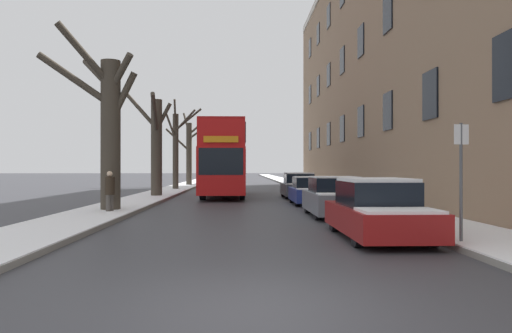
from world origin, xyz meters
The scene contains 16 objects.
ground_plane centered at (0.00, 0.00, 0.00)m, with size 320.00×320.00×0.00m, color #38383D.
sidewalk_left centered at (-5.49, 53.00, 0.08)m, with size 2.51×130.00×0.16m.
sidewalk_right centered at (5.49, 53.00, 0.08)m, with size 2.51×130.00×0.16m.
terrace_facade_right centered at (11.24, 25.28, 8.79)m, with size 9.10×48.19×17.57m.
bare_tree_left_0 centered at (-5.42, 13.28, 3.43)m, with size 3.65×3.08×7.06m.
bare_tree_left_1 centered at (-5.22, 22.98, 3.18)m, with size 2.99×3.45×6.41m.
bare_tree_left_2 centered at (-5.22, 32.33, 3.37)m, with size 2.77×1.75×6.95m.
bare_tree_left_3 centered at (-5.22, 41.72, 3.41)m, with size 4.00×1.98×7.16m.
double_decker_bus centered at (-1.28, 24.69, 2.48)m, with size 2.54×11.18×4.39m.
parked_car_0 centered at (3.14, 6.19, 0.68)m, with size 1.88×4.59×1.50m.
parked_car_1 centered at (3.14, 11.85, 0.67)m, with size 1.87×4.24×1.45m.
parked_car_2 centered at (3.14, 17.81, 0.62)m, with size 1.89×4.00×1.34m.
parked_car_3 centered at (3.14, 23.02, 0.68)m, with size 1.86×4.13×1.48m.
oncoming_van centered at (-1.74, 44.70, 1.27)m, with size 1.96×5.07×2.34m.
pedestrian_left_sidewalk centered at (-5.12, 12.44, 0.90)m, with size 0.36×0.36×1.64m.
street_sign_post centered at (4.53, 4.59, 1.56)m, with size 0.32×0.07×2.74m.
Camera 1 is at (-0.28, -6.14, 1.76)m, focal length 35.00 mm.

